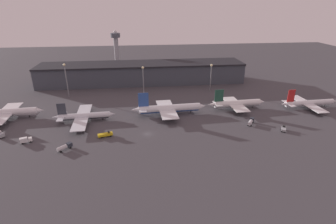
{
  "coord_description": "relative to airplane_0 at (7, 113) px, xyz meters",
  "views": [
    {
      "loc": [
        -3.3,
        -121.07,
        63.51
      ],
      "look_at": [
        12.25,
        13.81,
        6.0
      ],
      "focal_mm": 28.0,
      "sensor_mm": 36.0,
      "label": 1
    }
  ],
  "objects": [
    {
      "name": "service_vehicle_4",
      "position": [
        58.97,
        -29.38,
        -2.47
      ],
      "size": [
        7.64,
        4.04,
        2.74
      ],
      "rotation": [
        0.0,
        0.0,
        0.28
      ],
      "color": "gold",
      "rests_on": "ground"
    },
    {
      "name": "service_vehicle_0",
      "position": [
        138.22,
        -23.63,
        -2.11
      ],
      "size": [
        6.04,
        7.35,
        2.91
      ],
      "rotation": [
        0.0,
        0.0,
        0.95
      ],
      "color": "#282D38",
      "rests_on": "ground"
    },
    {
      "name": "airplane_2",
      "position": [
        94.34,
        -4.69,
        0.1
      ],
      "size": [
        46.08,
        30.94,
        14.62
      ],
      "rotation": [
        0.0,
        0.0,
        0.05
      ],
      "color": "white",
      "rests_on": "ground"
    },
    {
      "name": "service_vehicle_3",
      "position": [
        41.55,
        -40.24,
        -2.18
      ],
      "size": [
        6.47,
        6.5,
        2.61
      ],
      "rotation": [
        0.0,
        0.0,
        0.79
      ],
      "color": "#282D38",
      "rests_on": "ground"
    },
    {
      "name": "airplane_4",
      "position": [
        185.32,
        -3.6,
        -0.77
      ],
      "size": [
        40.03,
        31.74,
        12.73
      ],
      "rotation": [
        0.0,
        0.0,
        0.05
      ],
      "color": "silver",
      "rests_on": "ground"
    },
    {
      "name": "control_tower",
      "position": [
        56.62,
        112.63,
        18.73
      ],
      "size": [
        9.0,
        9.0,
        38.46
      ],
      "color": "#99999E",
      "rests_on": "ground"
    },
    {
      "name": "lamp_post_2",
      "position": [
        130.63,
        35.53,
        9.99
      ],
      "size": [
        1.8,
        1.8,
        21.15
      ],
      "color": "slate",
      "rests_on": "ground"
    },
    {
      "name": "lamp_post_0",
      "position": [
        26.41,
        35.53,
        11.68
      ],
      "size": [
        1.8,
        1.8,
        24.17
      ],
      "color": "slate",
      "rests_on": "ground"
    },
    {
      "name": "service_vehicle_1",
      "position": [
        152.24,
        -33.47,
        -2.57
      ],
      "size": [
        4.26,
        5.2,
        2.56
      ],
      "rotation": [
        0.0,
        0.0,
        1.04
      ],
      "color": "#9EA3A8",
      "rests_on": "ground"
    },
    {
      "name": "terminal_building",
      "position": [
        80.32,
        65.53,
        4.55
      ],
      "size": [
        167.45,
        28.24,
        16.55
      ],
      "color": "#3D424C",
      "rests_on": "ground"
    },
    {
      "name": "airplane_0",
      "position": [
        0.0,
        0.0,
        0.0
      ],
      "size": [
        40.61,
        34.04,
        12.72
      ],
      "rotation": [
        0.0,
        0.0,
        0.05
      ],
      "color": "silver",
      "rests_on": "ground"
    },
    {
      "name": "service_vehicle_5",
      "position": [
        21.13,
        -31.36,
        -2.12
      ],
      "size": [
        5.72,
        3.83,
        2.92
      ],
      "rotation": [
        0.0,
        0.0,
        0.37
      ],
      "color": "white",
      "rests_on": "ground"
    },
    {
      "name": "lamp_post_1",
      "position": [
        80.3,
        35.53,
        9.75
      ],
      "size": [
        1.8,
        1.8,
        20.72
      ],
      "color": "slate",
      "rests_on": "ground"
    },
    {
      "name": "airplane_1",
      "position": [
        44.78,
        -8.6,
        -0.72
      ],
      "size": [
        35.24,
        37.78,
        11.53
      ],
      "rotation": [
        0.0,
        0.0,
        0.05
      ],
      "color": "silver",
      "rests_on": "ground"
    },
    {
      "name": "airplane_3",
      "position": [
        138.23,
        -0.65,
        -0.19
      ],
      "size": [
        38.16,
        27.02,
        13.5
      ],
      "rotation": [
        0.0,
        0.0,
        0.05
      ],
      "color": "white",
      "rests_on": "ground"
    },
    {
      "name": "ground",
      "position": [
        80.32,
        -28.78,
        -3.76
      ],
      "size": [
        600.0,
        600.0,
        0.0
      ],
      "primitive_type": "plane",
      "color": "#423F44"
    }
  ]
}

